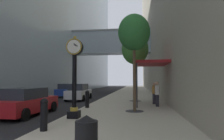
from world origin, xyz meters
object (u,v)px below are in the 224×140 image
street_tree_near (134,33)px  car_blue_near (68,90)px  pedestrian_walking (154,92)px  street_clock (74,73)px  trash_bin (86,138)px  bollard_nearest (44,114)px  bollard_third (87,99)px  pedestrian_by_clock (157,93)px  car_red_mid (25,102)px  street_tree_mid_near (135,49)px  car_white_far (79,92)px

street_tree_near → car_blue_near: street_tree_near is taller
street_tree_near → pedestrian_walking: size_ratio=3.46×
street_clock → trash_bin: (1.97, -4.96, -1.72)m
bollard_nearest → pedestrian_walking: bearing=62.0°
trash_bin → car_blue_near: 20.45m
bollard_third → pedestrian_walking: size_ratio=0.69×
street_clock → bollard_nearest: street_clock is taller
pedestrian_by_clock → car_red_mid: pedestrian_by_clock is taller
bollard_nearest → street_tree_mid_near: (3.27, 11.13, 4.18)m
street_tree_mid_near → pedestrian_by_clock: 5.55m
street_tree_mid_near → car_blue_near: street_tree_mid_near is taller
car_red_mid → street_tree_near: bearing=12.8°
street_clock → street_tree_mid_near: bearing=71.0°
bollard_third → trash_bin: 8.98m
street_clock → pedestrian_by_clock: (4.58, 4.95, -1.30)m
pedestrian_by_clock → bollard_third: bearing=-165.9°
pedestrian_by_clock → car_blue_near: size_ratio=0.42×
pedestrian_walking → pedestrian_by_clock: (0.08, -1.56, 0.05)m
trash_bin → car_red_mid: size_ratio=0.23×
street_tree_mid_near → bollard_third: bearing=-123.7°
street_tree_near → bollard_third: bearing=160.0°
street_tree_near → car_blue_near: bearing=126.3°
pedestrian_by_clock → car_red_mid: 8.75m
bollard_nearest → trash_bin: 3.35m
pedestrian_walking → car_red_mid: (-7.78, -5.40, -0.29)m
bollard_nearest → street_tree_near: (3.27, 5.05, 4.19)m
street_clock → street_tree_mid_near: size_ratio=0.66×
street_tree_near → car_blue_near: size_ratio=1.39×
bollard_nearest → street_clock: bearing=83.1°
car_blue_near → bollard_third: bearing=-63.3°
street_tree_mid_near → pedestrian_walking: (1.53, -2.11, -3.89)m
bollard_third → car_red_mid: size_ratio=0.26×
street_tree_near → trash_bin: street_tree_near is taller
street_clock → pedestrian_walking: size_ratio=2.38×
trash_bin → pedestrian_walking: size_ratio=0.61×
car_red_mid → car_white_far: (0.32, 9.22, 0.05)m
pedestrian_walking → street_tree_near: bearing=-111.1°
pedestrian_by_clock → car_blue_near: (-10.09, 9.12, -0.31)m
street_tree_near → car_white_far: 10.64m
trash_bin → street_tree_near: bearing=82.4°
car_red_mid → street_clock: bearing=-18.8°
trash_bin → pedestrian_walking: 11.76m
pedestrian_walking → pedestrian_by_clock: size_ratio=0.96×
street_tree_near → pedestrian_by_clock: (1.61, 2.42, -3.85)m
street_clock → trash_bin: size_ratio=3.94×
bollard_nearest → street_tree_mid_near: street_tree_mid_near is taller
car_white_far → street_clock: bearing=-74.0°
car_white_far → pedestrian_walking: bearing=-27.1°
car_blue_near → street_tree_near: bearing=-53.7°
bollard_nearest → car_red_mid: bearing=129.4°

